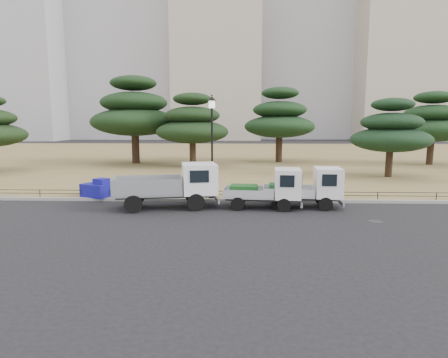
{
  "coord_description": "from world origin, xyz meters",
  "views": [
    {
      "loc": [
        0.75,
        -16.71,
        4.06
      ],
      "look_at": [
        0.0,
        2.0,
        1.3
      ],
      "focal_mm": 30.0,
      "sensor_mm": 36.0,
      "label": 1
    }
  ],
  "objects_px": {
    "truck_kei_front": "(269,189)",
    "tarp_pile": "(98,189)",
    "street_lamp": "(212,130)",
    "truck_large": "(172,184)",
    "truck_kei_rear": "(308,188)"
  },
  "relations": [
    {
      "from": "truck_kei_rear",
      "to": "tarp_pile",
      "type": "bearing_deg",
      "value": 176.29
    },
    {
      "from": "truck_large",
      "to": "street_lamp",
      "type": "relative_size",
      "value": 0.97
    },
    {
      "from": "truck_kei_rear",
      "to": "tarp_pile",
      "type": "distance_m",
      "value": 11.17
    },
    {
      "from": "truck_kei_front",
      "to": "street_lamp",
      "type": "distance_m",
      "value": 4.35
    },
    {
      "from": "truck_kei_front",
      "to": "truck_kei_rear",
      "type": "distance_m",
      "value": 1.97
    },
    {
      "from": "truck_kei_front",
      "to": "truck_kei_rear",
      "type": "relative_size",
      "value": 0.98
    },
    {
      "from": "truck_large",
      "to": "street_lamp",
      "type": "xyz_separation_m",
      "value": [
        1.81,
        1.79,
        2.56
      ]
    },
    {
      "from": "truck_large",
      "to": "truck_kei_rear",
      "type": "bearing_deg",
      "value": -8.15
    },
    {
      "from": "truck_large",
      "to": "truck_kei_front",
      "type": "distance_m",
      "value": 4.67
    },
    {
      "from": "truck_kei_front",
      "to": "street_lamp",
      "type": "height_order",
      "value": "street_lamp"
    },
    {
      "from": "truck_kei_rear",
      "to": "street_lamp",
      "type": "relative_size",
      "value": 0.72
    },
    {
      "from": "tarp_pile",
      "to": "truck_kei_front",
      "type": "bearing_deg",
      "value": -11.36
    },
    {
      "from": "truck_kei_front",
      "to": "tarp_pile",
      "type": "distance_m",
      "value": 9.29
    },
    {
      "from": "street_lamp",
      "to": "tarp_pile",
      "type": "relative_size",
      "value": 2.9
    },
    {
      "from": "truck_large",
      "to": "truck_kei_front",
      "type": "height_order",
      "value": "truck_large"
    }
  ]
}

